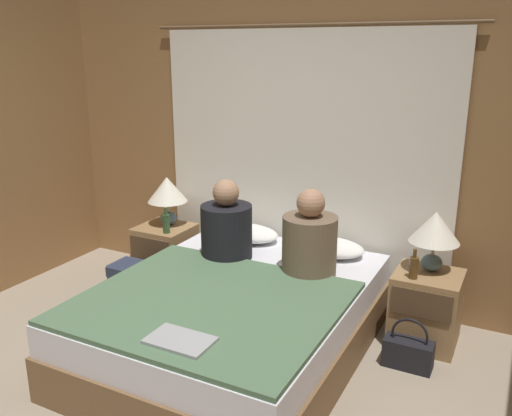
{
  "coord_description": "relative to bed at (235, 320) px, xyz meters",
  "views": [
    {
      "loc": [
        1.62,
        -1.89,
        1.99
      ],
      "look_at": [
        0.0,
        1.25,
        0.94
      ],
      "focal_mm": 38.0,
      "sensor_mm": 36.0,
      "label": 1
    }
  ],
  "objects": [
    {
      "name": "beer_bottle_on_left_stand",
      "position": [
        -0.99,
        0.61,
        0.36
      ],
      "size": [
        0.06,
        0.06,
        0.22
      ],
      "color": "#2D4C28",
      "rests_on": "nightstand_left"
    },
    {
      "name": "backpack_on_floor",
      "position": [
        -1.06,
        0.25,
        -0.05
      ],
      "size": [
        0.35,
        0.26,
        0.35
      ],
      "color": "#333D56",
      "rests_on": "ground_plane"
    },
    {
      "name": "wall_back",
      "position": [
        0.0,
        1.14,
        1.01
      ],
      "size": [
        4.59,
        0.06,
        2.5
      ],
      "color": "olive",
      "rests_on": "ground_plane"
    },
    {
      "name": "pillow_right",
      "position": [
        0.35,
        0.81,
        0.31
      ],
      "size": [
        0.55,
        0.35,
        0.12
      ],
      "color": "white",
      "rests_on": "bed"
    },
    {
      "name": "person_left_in_bed",
      "position": [
        -0.3,
        0.41,
        0.48
      ],
      "size": [
        0.38,
        0.38,
        0.59
      ],
      "color": "black",
      "rests_on": "bed"
    },
    {
      "name": "handbag_on_floor",
      "position": [
        1.08,
        0.36,
        -0.14
      ],
      "size": [
        0.31,
        0.14,
        0.35
      ],
      "color": "black",
      "rests_on": "ground_plane"
    },
    {
      "name": "laptop_on_bed",
      "position": [
        0.12,
        -0.79,
        0.29
      ],
      "size": [
        0.34,
        0.22,
        0.02
      ],
      "color": "#9EA0A5",
      "rests_on": "blanket_on_bed"
    },
    {
      "name": "bed",
      "position": [
        0.0,
        0.0,
        0.0
      ],
      "size": [
        1.59,
        2.05,
        0.49
      ],
      "color": "brown",
      "rests_on": "ground_plane"
    },
    {
      "name": "blanket_on_bed",
      "position": [
        0.0,
        -0.31,
        0.26
      ],
      "size": [
        1.53,
        1.37,
        0.03
      ],
      "color": "#4C6B4C",
      "rests_on": "bed"
    },
    {
      "name": "nightstand_left",
      "position": [
        -1.11,
        0.73,
        0.02
      ],
      "size": [
        0.44,
        0.43,
        0.52
      ],
      "color": "#937047",
      "rests_on": "ground_plane"
    },
    {
      "name": "curtain_panel",
      "position": [
        0.0,
        1.08,
        0.83
      ],
      "size": [
        2.61,
        0.03,
        2.16
      ],
      "color": "white",
      "rests_on": "ground_plane"
    },
    {
      "name": "pillow_left",
      "position": [
        -0.35,
        0.81,
        0.31
      ],
      "size": [
        0.55,
        0.35,
        0.12
      ],
      "color": "white",
      "rests_on": "bed"
    },
    {
      "name": "beer_bottle_on_right_stand",
      "position": [
        1.02,
        0.61,
        0.35
      ],
      "size": [
        0.06,
        0.06,
        0.21
      ],
      "color": "#513819",
      "rests_on": "nightstand_right"
    },
    {
      "name": "person_right_in_bed",
      "position": [
        0.35,
        0.41,
        0.49
      ],
      "size": [
        0.38,
        0.38,
        0.6
      ],
      "color": "brown",
      "rests_on": "bed"
    },
    {
      "name": "lamp_left",
      "position": [
        -1.11,
        0.8,
        0.56
      ],
      "size": [
        0.34,
        0.34,
        0.42
      ],
      "color": "slate",
      "rests_on": "nightstand_left"
    },
    {
      "name": "lamp_right",
      "position": [
        1.11,
        0.8,
        0.56
      ],
      "size": [
        0.34,
        0.34,
        0.42
      ],
      "color": "slate",
      "rests_on": "nightstand_right"
    },
    {
      "name": "nightstand_right",
      "position": [
        1.11,
        0.73,
        0.02
      ],
      "size": [
        0.44,
        0.43,
        0.52
      ],
      "color": "#937047",
      "rests_on": "ground_plane"
    }
  ]
}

